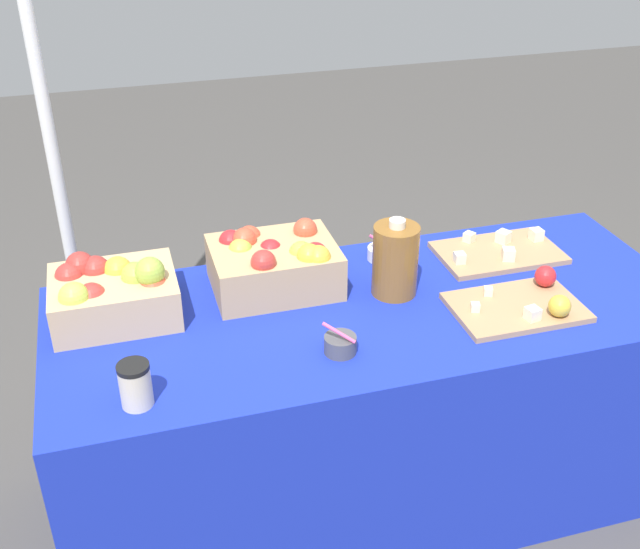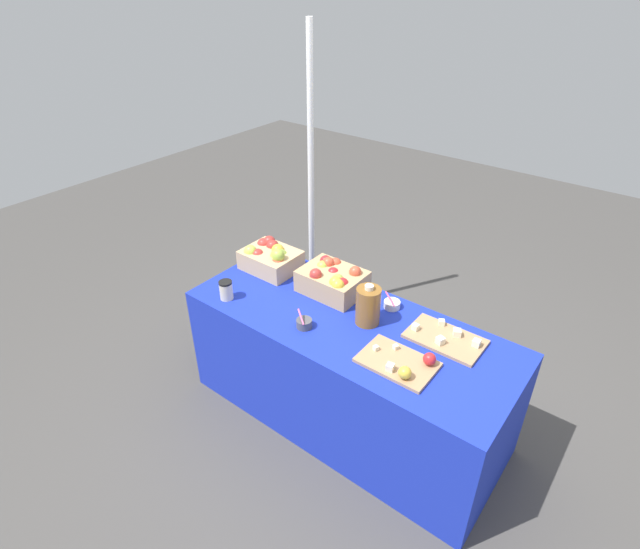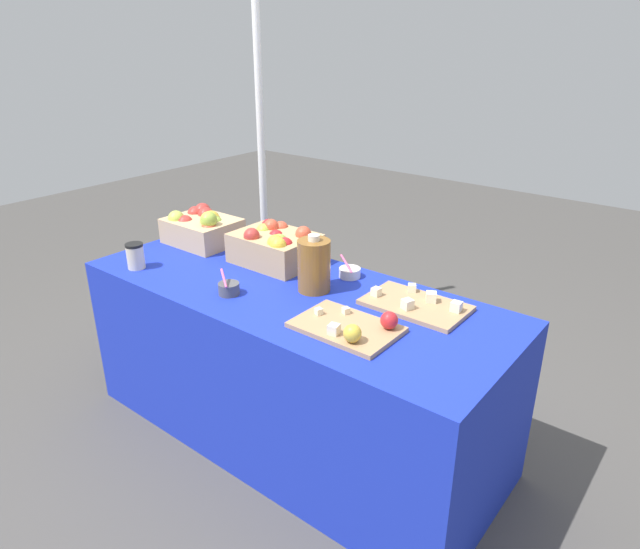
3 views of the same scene
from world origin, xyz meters
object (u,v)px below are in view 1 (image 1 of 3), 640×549
object	(u,v)px
cutting_board_front	(524,303)
sample_bowl_mid	(382,253)
cider_jug	(395,260)
coffee_cup	(135,385)
apple_crate_middle	(275,263)
sample_bowl_near	(340,344)
tent_pole	(50,138)
cutting_board_back	(499,252)
apple_crate_left	(113,291)

from	to	relation	value
cutting_board_front	sample_bowl_mid	world-z (taller)	sample_bowl_mid
sample_bowl_mid	cider_jug	bearing A→B (deg)	-100.22
cutting_board_front	coffee_cup	size ratio (longest dim) A/B	3.18
sample_bowl_mid	cider_jug	distance (m)	0.23
apple_crate_middle	sample_bowl_near	bearing A→B (deg)	-77.01
cutting_board_front	coffee_cup	bearing A→B (deg)	-173.82
sample_bowl_mid	tent_pole	distance (m)	1.14
apple_crate_middle	sample_bowl_mid	bearing A→B (deg)	11.22
sample_bowl_mid	coffee_cup	bearing A→B (deg)	-147.72
cutting_board_front	sample_bowl_mid	xyz separation A→B (m)	(-0.29, 0.40, 0.00)
apple_crate_middle	tent_pole	size ratio (longest dim) A/B	0.17
cutting_board_back	apple_crate_middle	bearing A→B (deg)	179.44
apple_crate_left	cutting_board_back	xyz separation A→B (m)	(1.23, 0.02, -0.07)
cutting_board_front	sample_bowl_mid	distance (m)	0.50
apple_crate_middle	cider_jug	bearing A→B (deg)	-21.10
cutting_board_back	tent_pole	distance (m)	1.51
sample_bowl_near	sample_bowl_mid	world-z (taller)	sample_bowl_near
sample_bowl_near	sample_bowl_mid	size ratio (longest dim) A/B	1.02
apple_crate_left	cutting_board_back	world-z (taller)	apple_crate_left
sample_bowl_mid	tent_pole	size ratio (longest dim) A/B	0.05
cutting_board_back	cutting_board_front	bearing A→B (deg)	-104.78
cutting_board_back	sample_bowl_near	distance (m)	0.76
coffee_cup	sample_bowl_near	bearing A→B (deg)	7.13
cutting_board_back	tent_pole	world-z (taller)	tent_pole
sample_bowl_near	cider_jug	bearing A→B (deg)	45.12
apple_crate_middle	sample_bowl_near	size ratio (longest dim) A/B	3.71
cutting_board_front	apple_crate_left	bearing A→B (deg)	165.45
apple_crate_left	coffee_cup	distance (m)	0.42
apple_crate_left	coffee_cup	size ratio (longest dim) A/B	2.97
apple_crate_left	sample_bowl_near	xyz separation A→B (m)	(0.56, -0.35, -0.06)
coffee_cup	cutting_board_front	bearing A→B (deg)	6.18
cider_jug	coffee_cup	size ratio (longest dim) A/B	2.06
cutting_board_back	sample_bowl_near	size ratio (longest dim) A/B	3.96
sample_bowl_mid	coffee_cup	size ratio (longest dim) A/B	0.84
apple_crate_left	sample_bowl_mid	world-z (taller)	apple_crate_left
cutting_board_front	tent_pole	xyz separation A→B (m)	(-1.28, 0.89, 0.33)
cider_jug	coffee_cup	distance (m)	0.85
sample_bowl_mid	cutting_board_back	bearing A→B (deg)	-12.15
apple_crate_left	apple_crate_middle	world-z (taller)	apple_crate_left
apple_crate_left	apple_crate_middle	xyz separation A→B (m)	(0.48, 0.03, 0.00)
cider_jug	sample_bowl_mid	bearing A→B (deg)	79.78
cider_jug	coffee_cup	world-z (taller)	cider_jug
apple_crate_middle	apple_crate_left	bearing A→B (deg)	-176.53
apple_crate_left	tent_pole	world-z (taller)	tent_pole
coffee_cup	tent_pole	xyz separation A→B (m)	(-0.16, 1.01, 0.29)
coffee_cup	apple_crate_left	bearing A→B (deg)	93.43
cutting_board_front	sample_bowl_near	distance (m)	0.58
apple_crate_left	cutting_board_front	xyz separation A→B (m)	(1.14, -0.30, -0.06)
cutting_board_back	cider_jug	distance (m)	0.44
apple_crate_middle	coffee_cup	world-z (taller)	apple_crate_middle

